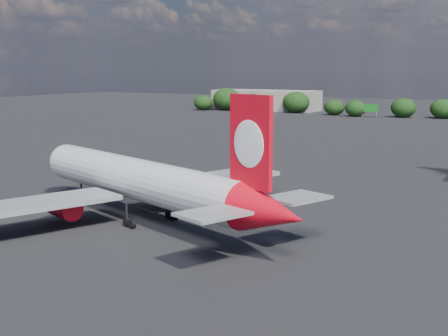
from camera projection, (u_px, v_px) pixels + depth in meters
The scene contains 4 objects.
ground at pixel (279, 168), 106.58m from camera, with size 500.00×500.00×0.00m, color black.
qantas_airliner at pixel (146, 183), 68.36m from camera, with size 43.47×41.80×14.66m.
terminal_building at pixel (266, 100), 251.01m from camera, with size 42.00×16.00×8.00m.
highway_sign at pixel (369, 108), 214.75m from camera, with size 6.00×0.30×4.50m.
Camera 1 is at (43.04, -36.48, 16.95)m, focal length 50.00 mm.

